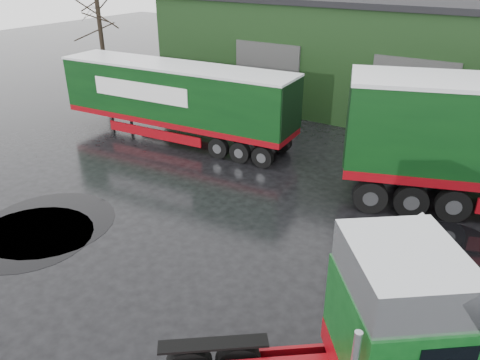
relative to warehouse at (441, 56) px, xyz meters
name	(u,v)px	position (x,y,z in m)	size (l,w,h in m)	color
ground	(208,267)	(-2.00, -20.00, -3.16)	(100.00, 100.00, 0.00)	black
warehouse	(441,56)	(0.00, 0.00, 0.00)	(32.40, 12.40, 6.30)	black
hero_tractor	(306,343)	(2.50, -23.00, -1.19)	(2.68, 6.32, 3.92)	#0C4215
trailer_left	(176,103)	(-9.50, -12.22, -1.27)	(2.49, 12.17, 3.78)	silver
tree_left	(100,27)	(-19.00, -8.00, 1.09)	(4.40, 4.40, 8.50)	black
tree_back_a	(367,5)	(-8.00, 10.00, 1.59)	(4.40, 4.40, 9.50)	black
puddle_0	(30,237)	(-7.89, -21.82, -3.15)	(4.06, 4.06, 0.01)	black
puddle_1	(453,243)	(3.89, -14.67, -3.15)	(2.65, 2.65, 0.01)	black
puddle_2	(49,223)	(-8.14, -20.89, -3.15)	(4.46, 4.46, 0.01)	black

